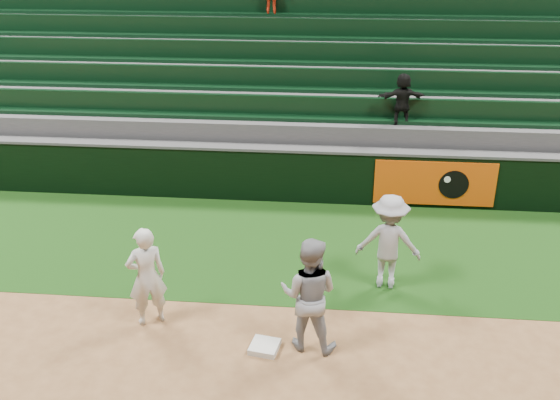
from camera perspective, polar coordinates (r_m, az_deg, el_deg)
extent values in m
plane|color=brown|center=(9.71, -0.59, -12.72)|extent=(70.00, 70.00, 0.00)
cube|color=black|center=(12.22, 0.86, -4.20)|extent=(36.00, 4.20, 0.01)
cube|color=silver|center=(9.51, -1.42, -13.26)|extent=(0.47, 0.47, 0.09)
imported|color=silver|center=(9.86, -12.10, -6.85)|extent=(0.72, 0.64, 1.66)
imported|color=gray|center=(9.11, 2.66, -8.61)|extent=(0.97, 0.81, 1.79)
imported|color=#9C9FA9|center=(10.72, 9.90, -3.79)|extent=(1.16, 0.75, 1.70)
cube|color=black|center=(13.95, 1.59, 2.28)|extent=(36.00, 0.35, 1.20)
cube|color=#D84C0A|center=(13.92, 13.96, 1.48)|extent=(2.60, 0.05, 1.00)
cylinder|color=black|center=(13.96, 15.59, 1.37)|extent=(0.64, 0.02, 0.64)
cylinder|color=white|center=(13.87, 15.05, 1.82)|extent=(0.14, 0.02, 0.14)
cube|color=#424244|center=(13.72, 1.62, 4.68)|extent=(36.00, 0.40, 0.06)
cube|color=#3A3A3D|center=(14.54, 1.80, 4.18)|extent=(36.00, 0.85, 1.65)
cube|color=black|center=(14.45, 1.92, 8.53)|extent=(36.00, 0.14, 0.50)
cube|color=black|center=(14.34, 1.86, 7.54)|extent=(36.00, 0.45, 0.08)
cube|color=#3A3A3D|center=(15.27, 2.02, 6.07)|extent=(36.00, 0.85, 2.10)
cube|color=black|center=(15.15, 2.15, 11.04)|extent=(36.00, 0.14, 0.50)
cube|color=black|center=(15.04, 2.10, 10.12)|extent=(36.00, 0.45, 0.08)
cube|color=#3A3A3D|center=(16.01, 2.22, 7.79)|extent=(36.00, 0.85, 2.55)
cube|color=black|center=(15.89, 2.36, 13.33)|extent=(36.00, 0.14, 0.50)
cube|color=black|center=(15.76, 2.31, 12.46)|extent=(36.00, 0.45, 0.08)
cube|color=#3A3A3D|center=(16.76, 2.40, 9.36)|extent=(36.00, 0.85, 3.00)
cube|color=black|center=(16.65, 2.56, 15.41)|extent=(36.00, 0.14, 0.50)
cube|color=black|center=(16.51, 2.51, 14.60)|extent=(36.00, 0.45, 0.08)
cube|color=#3A3A3D|center=(17.53, 2.57, 10.79)|extent=(36.00, 0.85, 3.45)
cube|color=black|center=(17.42, 2.74, 17.31)|extent=(36.00, 0.14, 0.50)
cube|color=black|center=(17.28, 2.70, 16.55)|extent=(36.00, 0.45, 0.08)
cube|color=#3A3A3D|center=(18.31, 2.72, 12.10)|extent=(36.00, 0.85, 3.90)
cube|color=#3A3A3D|center=(19.09, 2.87, 13.30)|extent=(36.00, 0.85, 4.35)
imported|color=black|center=(14.12, 11.12, 9.06)|extent=(1.10, 0.52, 1.14)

